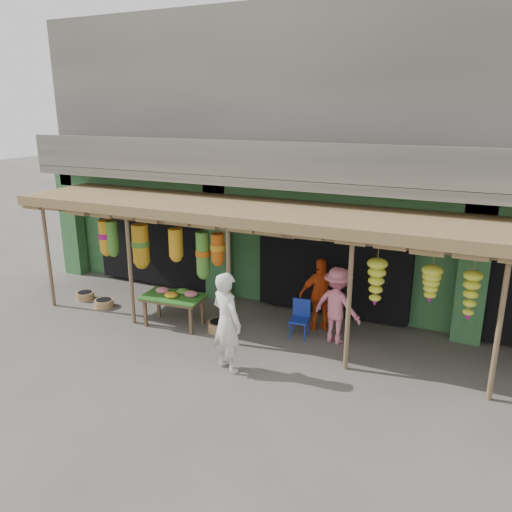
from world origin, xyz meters
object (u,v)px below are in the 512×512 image
at_px(flower_table, 174,297).
at_px(person_shopper, 337,305).
at_px(blue_chair, 300,316).
at_px(person_front, 227,322).
at_px(person_vendor, 321,295).

bearing_deg(flower_table, person_shopper, 6.76).
bearing_deg(flower_table, blue_chair, 8.85).
bearing_deg(flower_table, person_front, -37.08).
relative_size(blue_chair, person_front, 0.42).
xyz_separation_m(blue_chair, person_shopper, (0.79, 0.05, 0.37)).
xyz_separation_m(person_front, person_shopper, (1.53, 2.02, -0.14)).
bearing_deg(person_front, person_shopper, -103.92).
bearing_deg(blue_chair, person_front, -117.07).
bearing_deg(blue_chair, person_shopper, -2.40).
distance_m(flower_table, person_front, 2.43).
relative_size(blue_chair, person_vendor, 0.50).
bearing_deg(flower_table, person_vendor, 16.30).
relative_size(flower_table, blue_chair, 1.78).
relative_size(flower_table, person_shopper, 0.88).
height_order(person_vendor, person_shopper, person_shopper).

